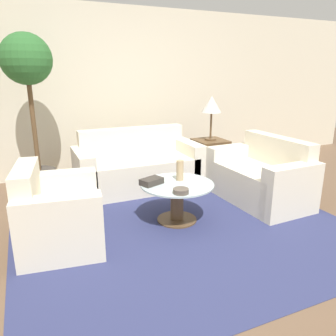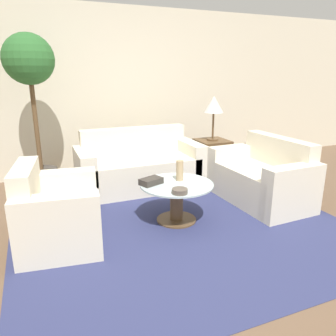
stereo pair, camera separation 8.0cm
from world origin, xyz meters
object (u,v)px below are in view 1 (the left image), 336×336
(vase, at_px, (180,170))
(bowl, at_px, (181,191))
(table_lamp, at_px, (212,106))
(potted_plant, at_px, (29,87))
(loveseat, at_px, (262,178))
(coffee_table, at_px, (177,197))
(sofa_main, at_px, (138,168))
(book_stack, at_px, (152,181))
(armchair, at_px, (55,216))

(vase, xyz_separation_m, bowl, (-0.17, -0.38, -0.09))
(vase, bearing_deg, table_lamp, 46.98)
(vase, height_order, bowl, vase)
(bowl, bearing_deg, potted_plant, 124.85)
(loveseat, bearing_deg, table_lamp, -176.50)
(coffee_table, relative_size, potted_plant, 0.39)
(sofa_main, relative_size, bowl, 10.82)
(sofa_main, distance_m, bowl, 1.54)
(book_stack, bearing_deg, loveseat, -20.40)
(coffee_table, bearing_deg, loveseat, 5.93)
(loveseat, height_order, potted_plant, potted_plant)
(potted_plant, relative_size, book_stack, 7.48)
(book_stack, bearing_deg, armchair, 163.03)
(coffee_table, relative_size, book_stack, 2.90)
(sofa_main, xyz_separation_m, vase, (0.12, -1.15, 0.27))
(armchair, xyz_separation_m, coffee_table, (1.29, 0.00, -0.00))
(loveseat, distance_m, coffee_table, 1.29)
(book_stack, bearing_deg, vase, -21.26)
(coffee_table, bearing_deg, table_lamp, 47.24)
(loveseat, height_order, table_lamp, table_lamp)
(armchair, distance_m, book_stack, 1.04)
(table_lamp, xyz_separation_m, potted_plant, (-2.51, 0.26, 0.32))
(loveseat, height_order, book_stack, loveseat)
(armchair, height_order, table_lamp, table_lamp)
(table_lamp, bearing_deg, vase, -133.02)
(armchair, bearing_deg, sofa_main, -37.46)
(armchair, relative_size, book_stack, 3.68)
(armchair, relative_size, potted_plant, 0.49)
(loveseat, relative_size, vase, 5.84)
(armchair, distance_m, vase, 1.40)
(loveseat, xyz_separation_m, coffee_table, (-1.28, -0.13, -0.00))
(coffee_table, bearing_deg, armchair, -180.00)
(sofa_main, distance_m, book_stack, 1.19)
(sofa_main, relative_size, table_lamp, 2.61)
(potted_plant, bearing_deg, bowl, -55.15)
(vase, relative_size, book_stack, 0.83)
(table_lamp, height_order, vase, table_lamp)
(bowl, bearing_deg, coffee_table, 71.79)
(armchair, height_order, vase, armchair)
(armchair, height_order, bowl, armchair)
(coffee_table, relative_size, vase, 3.50)
(loveseat, distance_m, book_stack, 1.56)
(coffee_table, xyz_separation_m, table_lamp, (1.17, 1.26, 0.83))
(vase, bearing_deg, loveseat, 1.83)
(bowl, relative_size, book_stack, 0.58)
(loveseat, bearing_deg, bowl, -75.24)
(sofa_main, bearing_deg, potted_plant, 168.26)
(bowl, bearing_deg, vase, 65.73)
(coffee_table, xyz_separation_m, vase, (0.08, 0.09, 0.27))
(table_lamp, bearing_deg, bowl, -129.17)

